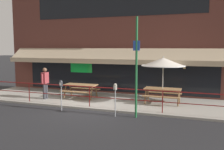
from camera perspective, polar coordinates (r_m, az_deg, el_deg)
ground_plane at (r=11.82m, az=-5.75°, el=-7.95°), size 120.00×120.00×0.00m
patio_deck at (r=13.60m, az=-2.15°, el=-5.80°), size 15.00×4.00×0.10m
restaurant_building at (r=15.40m, az=0.89°, el=9.82°), size 15.00×1.60×7.73m
patio_railing at (r=11.92m, az=-5.18°, el=-3.89°), size 13.84×0.04×0.97m
picnic_table_left at (r=13.96m, az=-7.19°, el=-2.78°), size 1.80×1.42×0.76m
picnic_table_centre at (r=12.77m, az=11.48°, el=-3.73°), size 1.80×1.42×0.76m
patio_umbrella_centre at (r=12.58m, az=11.62°, el=2.89°), size 2.14×2.14×2.38m
pedestrian_walking at (r=14.04m, az=-15.05°, el=-1.45°), size 0.24×0.62×1.71m
parking_meter_near at (r=11.59m, az=-11.56°, el=-2.54°), size 0.15×0.16×1.42m
parking_meter_far at (r=10.42m, az=0.74°, el=-3.41°), size 0.15×0.16×1.42m
street_sign_pole at (r=10.23m, az=5.59°, el=1.91°), size 0.28×0.09×4.14m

